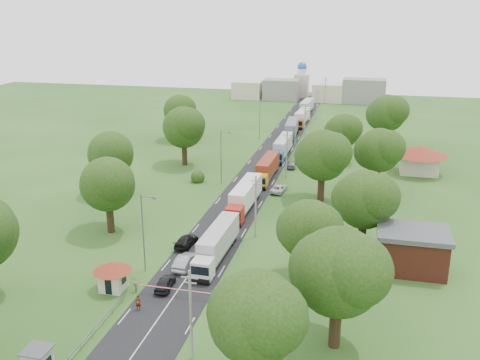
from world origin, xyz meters
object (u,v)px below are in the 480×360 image
(info_sign, at_px, (295,145))
(car_lane_front, at_px, (165,283))
(pedestrian_near, at_px, (138,303))
(car_lane_mid, at_px, (185,261))
(truck_0, at_px, (217,244))
(boom_barrier, at_px, (162,288))
(guard_booth, at_px, (113,272))

(info_sign, relative_size, car_lane_front, 0.98)
(car_lane_front, height_order, pedestrian_near, pedestrian_near)
(info_sign, xyz_separation_m, pedestrian_near, (-7.85, -63.50, -2.15))
(car_lane_mid, bearing_deg, truck_0, -130.18)
(pedestrian_near, bearing_deg, boom_barrier, 64.63)
(info_sign, distance_m, car_lane_mid, 53.41)
(boom_barrier, xyz_separation_m, truck_0, (3.44, 10.35, 1.17))
(boom_barrier, height_order, truck_0, truck_0)
(info_sign, bearing_deg, truck_0, -93.60)
(truck_0, bearing_deg, boom_barrier, -108.37)
(guard_booth, relative_size, car_lane_mid, 0.88)
(car_lane_front, height_order, car_lane_mid, car_lane_mid)
(guard_booth, relative_size, car_lane_front, 1.05)
(boom_barrier, bearing_deg, pedestrian_near, -110.26)
(boom_barrier, relative_size, truck_0, 0.66)
(car_lane_mid, height_order, pedestrian_near, pedestrian_near)
(info_sign, relative_size, car_lane_mid, 0.82)
(info_sign, height_order, pedestrian_near, info_sign)
(boom_barrier, relative_size, guard_booth, 2.10)
(truck_0, height_order, car_lane_front, truck_0)
(car_lane_mid, bearing_deg, boom_barrier, 89.46)
(guard_booth, relative_size, info_sign, 1.07)
(truck_0, xyz_separation_m, car_lane_mid, (-3.08, -3.35, -1.24))
(pedestrian_near, bearing_deg, car_lane_front, 72.56)
(truck_0, relative_size, pedestrian_near, 8.27)
(truck_0, xyz_separation_m, pedestrian_near, (-4.73, -13.85, -1.21))
(car_lane_front, bearing_deg, pedestrian_near, 72.80)
(boom_barrier, distance_m, truck_0, 10.97)
(guard_booth, distance_m, info_sign, 61.27)
(truck_0, relative_size, car_lane_front, 3.35)
(boom_barrier, height_order, info_sign, info_sign)
(boom_barrier, relative_size, car_lane_front, 2.20)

